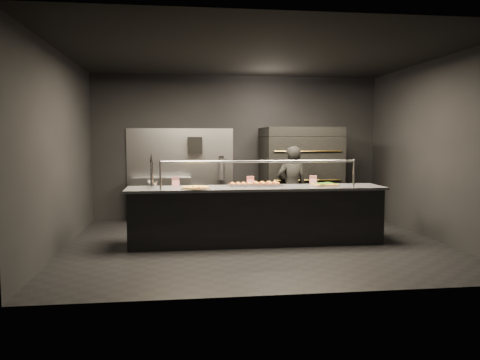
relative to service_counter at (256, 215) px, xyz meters
The scene contains 15 objects.
room 1.03m from the service_counter, 115.57° to the left, with size 6.04×6.00×3.00m.
service_counter is the anchor object (origin of this frame).
pizza_oven 2.30m from the service_counter, 57.73° to the left, with size 1.50×1.23×1.91m.
prep_shelf 2.82m from the service_counter, 124.59° to the left, with size 1.20×0.35×0.90m, color #99999E.
towel_dispenser 2.78m from the service_counter, 110.63° to the left, with size 0.30×0.20×0.35m, color black.
fire_extinguisher 2.50m from the service_counter, 98.30° to the left, with size 0.14×0.14×0.51m.
beer_tap 1.76m from the service_counter, behind, with size 0.14×0.20×0.55m.
round_pizza 1.09m from the service_counter, behind, with size 0.49×0.49×0.03m.
slider_tray_a 0.55m from the service_counter, 146.57° to the left, with size 0.47×0.40×0.06m.
slider_tray_b 0.53m from the service_counter, 30.10° to the left, with size 0.54×0.44×0.08m.
square_pizza 1.22m from the service_counter, ahead, with size 0.46×0.46×0.05m.
condiment_jar 1.76m from the service_counter, behind, with size 0.16×0.06×0.10m.
tent_cards 0.61m from the service_counter, 111.11° to the left, with size 2.41×0.04×0.15m.
trash_bin 2.40m from the service_counter, 112.06° to the left, with size 0.43×0.43×0.72m, color black.
worker 1.33m from the service_counter, 50.79° to the left, with size 0.57×0.37×1.56m, color black.
Camera 1 is at (-1.20, -7.33, 1.68)m, focal length 35.00 mm.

